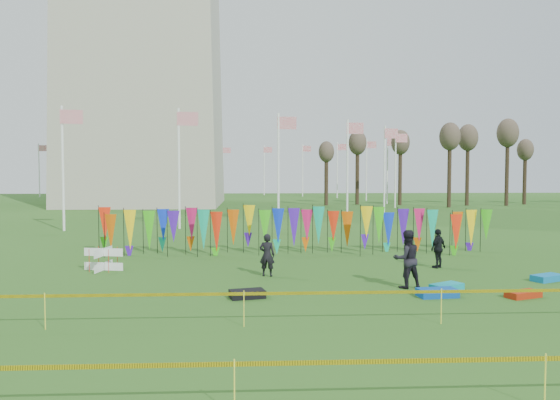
{
  "coord_description": "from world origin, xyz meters",
  "views": [
    {
      "loc": [
        -1.86,
        -15.58,
        3.82
      ],
      "look_at": [
        -0.78,
        6.0,
        2.68
      ],
      "focal_mm": 35.0,
      "sensor_mm": 36.0,
      "label": 1
    }
  ],
  "objects_px": {
    "kite_bag_black": "(247,294)",
    "kite_bag_teal": "(547,278)",
    "kite_bag_red": "(523,294)",
    "kite_bag_turquoise": "(447,287)",
    "person_left": "(267,255)",
    "box_kite": "(104,259)",
    "person_mid": "(407,259)",
    "kite_bag_blue": "(437,293)",
    "person_right": "(438,248)"
  },
  "relations": [
    {
      "from": "kite_bag_black",
      "to": "kite_bag_teal",
      "type": "relative_size",
      "value": 0.91
    },
    {
      "from": "kite_bag_black",
      "to": "kite_bag_red",
      "type": "bearing_deg",
      "value": -2.49
    },
    {
      "from": "kite_bag_turquoise",
      "to": "kite_bag_black",
      "type": "distance_m",
      "value": 6.43
    },
    {
      "from": "person_left",
      "to": "kite_bag_red",
      "type": "distance_m",
      "value": 8.56
    },
    {
      "from": "kite_bag_black",
      "to": "kite_bag_teal",
      "type": "xyz_separation_m",
      "value": [
        10.44,
        2.04,
        -0.01
      ]
    },
    {
      "from": "person_left",
      "to": "kite_bag_turquoise",
      "type": "height_order",
      "value": "person_left"
    },
    {
      "from": "box_kite",
      "to": "person_mid",
      "type": "relative_size",
      "value": 0.46
    },
    {
      "from": "kite_bag_red",
      "to": "person_left",
      "type": "bearing_deg",
      "value": 153.99
    },
    {
      "from": "person_left",
      "to": "kite_bag_blue",
      "type": "relative_size",
      "value": 1.33
    },
    {
      "from": "kite_bag_teal",
      "to": "box_kite",
      "type": "bearing_deg",
      "value": 170.2
    },
    {
      "from": "kite_bag_turquoise",
      "to": "kite_bag_teal",
      "type": "relative_size",
      "value": 0.95
    },
    {
      "from": "box_kite",
      "to": "kite_bag_red",
      "type": "height_order",
      "value": "box_kite"
    },
    {
      "from": "person_right",
      "to": "kite_bag_black",
      "type": "relative_size",
      "value": 1.5
    },
    {
      "from": "kite_bag_red",
      "to": "person_mid",
      "type": "bearing_deg",
      "value": 154.32
    },
    {
      "from": "person_mid",
      "to": "kite_bag_blue",
      "type": "height_order",
      "value": "person_mid"
    },
    {
      "from": "person_right",
      "to": "kite_bag_teal",
      "type": "relative_size",
      "value": 1.36
    },
    {
      "from": "person_mid",
      "to": "kite_bag_teal",
      "type": "distance_m",
      "value": 5.37
    },
    {
      "from": "kite_bag_blue",
      "to": "kite_bag_black",
      "type": "xyz_separation_m",
      "value": [
        -5.79,
        0.14,
        -0.0
      ]
    },
    {
      "from": "box_kite",
      "to": "person_right",
      "type": "distance_m",
      "value": 13.06
    },
    {
      "from": "box_kite",
      "to": "kite_bag_turquoise",
      "type": "relative_size",
      "value": 0.82
    },
    {
      "from": "person_mid",
      "to": "kite_bag_turquoise",
      "type": "relative_size",
      "value": 1.76
    },
    {
      "from": "kite_bag_black",
      "to": "box_kite",
      "type": "bearing_deg",
      "value": 139.21
    },
    {
      "from": "person_left",
      "to": "kite_bag_turquoise",
      "type": "relative_size",
      "value": 1.44
    },
    {
      "from": "box_kite",
      "to": "kite_bag_red",
      "type": "distance_m",
      "value": 14.86
    },
    {
      "from": "kite_bag_blue",
      "to": "kite_bag_turquoise",
      "type": "bearing_deg",
      "value": 55.09
    },
    {
      "from": "person_mid",
      "to": "kite_bag_turquoise",
      "type": "distance_m",
      "value": 1.52
    },
    {
      "from": "person_mid",
      "to": "kite_bag_turquoise",
      "type": "height_order",
      "value": "person_mid"
    },
    {
      "from": "person_left",
      "to": "kite_bag_black",
      "type": "bearing_deg",
      "value": 91.13
    },
    {
      "from": "box_kite",
      "to": "kite_bag_red",
      "type": "xyz_separation_m",
      "value": [
        13.92,
        -5.17,
        -0.34
      ]
    },
    {
      "from": "kite_bag_turquoise",
      "to": "kite_bag_red",
      "type": "height_order",
      "value": "kite_bag_turquoise"
    },
    {
      "from": "person_right",
      "to": "kite_bag_red",
      "type": "height_order",
      "value": "person_right"
    },
    {
      "from": "person_left",
      "to": "person_mid",
      "type": "xyz_separation_m",
      "value": [
        4.52,
        -2.23,
        0.17
      ]
    },
    {
      "from": "kite_bag_turquoise",
      "to": "person_mid",
      "type": "bearing_deg",
      "value": 160.17
    },
    {
      "from": "person_mid",
      "to": "kite_bag_red",
      "type": "height_order",
      "value": "person_mid"
    },
    {
      "from": "kite_bag_black",
      "to": "kite_bag_teal",
      "type": "height_order",
      "value": "kite_bag_black"
    },
    {
      "from": "person_left",
      "to": "person_right",
      "type": "relative_size",
      "value": 1.0
    },
    {
      "from": "kite_bag_blue",
      "to": "kite_bag_black",
      "type": "height_order",
      "value": "kite_bag_blue"
    },
    {
      "from": "box_kite",
      "to": "kite_bag_blue",
      "type": "bearing_deg",
      "value": -23.55
    },
    {
      "from": "person_left",
      "to": "kite_bag_teal",
      "type": "bearing_deg",
      "value": -175.17
    },
    {
      "from": "person_left",
      "to": "kite_bag_turquoise",
      "type": "distance_m",
      "value": 6.33
    },
    {
      "from": "person_mid",
      "to": "kite_bag_blue",
      "type": "xyz_separation_m",
      "value": [
        0.58,
        -1.3,
        -0.83
      ]
    },
    {
      "from": "kite_bag_teal",
      "to": "person_mid",
      "type": "bearing_deg",
      "value": -170.39
    },
    {
      "from": "box_kite",
      "to": "kite_bag_black",
      "type": "distance_m",
      "value": 7.36
    },
    {
      "from": "box_kite",
      "to": "person_mid",
      "type": "distance_m",
      "value": 11.39
    },
    {
      "from": "person_mid",
      "to": "kite_bag_black",
      "type": "distance_m",
      "value": 5.4
    },
    {
      "from": "box_kite",
      "to": "person_right",
      "type": "relative_size",
      "value": 0.57
    },
    {
      "from": "person_left",
      "to": "person_mid",
      "type": "height_order",
      "value": "person_mid"
    },
    {
      "from": "kite_bag_turquoise",
      "to": "kite_bag_blue",
      "type": "relative_size",
      "value": 0.92
    },
    {
      "from": "person_right",
      "to": "kite_bag_black",
      "type": "bearing_deg",
      "value": -6.38
    },
    {
      "from": "kite_bag_red",
      "to": "kite_bag_black",
      "type": "xyz_separation_m",
      "value": [
        -8.36,
        0.36,
        0.02
      ]
    }
  ]
}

